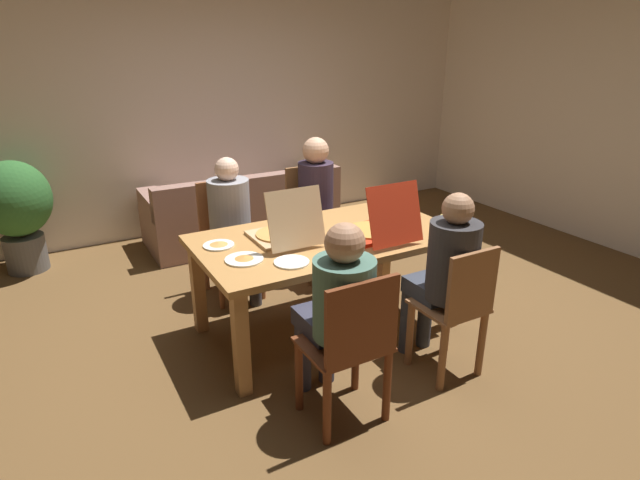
% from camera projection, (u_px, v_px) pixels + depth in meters
% --- Properties ---
extents(ground_plane, '(20.00, 20.00, 0.00)m').
position_uv_depth(ground_plane, '(326.00, 327.00, 3.92)').
color(ground_plane, brown).
extents(back_wall, '(6.88, 0.12, 2.77)m').
position_uv_depth(back_wall, '(203.00, 103.00, 5.63)').
color(back_wall, silver).
rests_on(back_wall, ground).
extents(side_wall_right, '(0.12, 4.62, 2.77)m').
position_uv_depth(side_wall_right, '(563.00, 103.00, 5.66)').
color(side_wall_right, silver).
rests_on(side_wall_right, ground).
extents(dining_table, '(1.83, 1.03, 0.74)m').
position_uv_depth(dining_table, '(327.00, 247.00, 3.69)').
color(dining_table, '#B27B40').
rests_on(dining_table, ground).
extents(chair_0, '(0.45, 0.39, 0.92)m').
position_uv_depth(chair_0, '(351.00, 347.00, 2.77)').
color(chair_0, brown).
rests_on(chair_0, ground).
extents(person_0, '(0.34, 0.54, 1.17)m').
position_uv_depth(person_0, '(338.00, 303.00, 2.82)').
color(person_0, '#343344').
rests_on(person_0, ground).
extents(chair_1, '(0.39, 0.45, 0.97)m').
position_uv_depth(chair_1, '(311.00, 218.00, 4.72)').
color(chair_1, '#8D5E36').
rests_on(chair_1, ground).
extents(person_1, '(0.31, 0.51, 1.26)m').
position_uv_depth(person_1, '(319.00, 198.00, 4.52)').
color(person_1, '#432E3E').
rests_on(person_1, ground).
extents(chair_2, '(0.42, 0.46, 0.95)m').
position_uv_depth(chair_2, '(227.00, 235.00, 4.33)').
color(chair_2, '#9A5934').
rests_on(chair_2, ground).
extents(person_2, '(0.33, 0.49, 1.18)m').
position_uv_depth(person_2, '(232.00, 218.00, 4.15)').
color(person_2, '#414045').
rests_on(person_2, ground).
extents(chair_3, '(0.39, 0.38, 0.90)m').
position_uv_depth(chair_3, '(456.00, 310.00, 3.20)').
color(chair_3, brown).
rests_on(chair_3, ground).
extents(person_3, '(0.31, 0.50, 1.20)m').
position_uv_depth(person_3, '(445.00, 268.00, 3.22)').
color(person_3, '#383D4A').
rests_on(person_3, ground).
extents(pizza_box_0, '(0.39, 0.49, 0.40)m').
position_uv_depth(pizza_box_0, '(283.00, 233.00, 3.55)').
color(pizza_box_0, tan).
rests_on(pizza_box_0, dining_table).
extents(pizza_box_1, '(0.41, 0.52, 0.42)m').
position_uv_depth(pizza_box_1, '(375.00, 229.00, 3.62)').
color(pizza_box_1, red).
rests_on(pizza_box_1, dining_table).
extents(plate_0, '(0.22, 0.22, 0.01)m').
position_uv_depth(plate_0, '(292.00, 262.00, 3.20)').
color(plate_0, white).
rests_on(plate_0, dining_table).
extents(plate_1, '(0.23, 0.23, 0.01)m').
position_uv_depth(plate_1, '(392.00, 214.00, 4.08)').
color(plate_1, white).
rests_on(plate_1, dining_table).
extents(plate_2, '(0.21, 0.21, 0.03)m').
position_uv_depth(plate_2, '(219.00, 245.00, 3.46)').
color(plate_2, white).
rests_on(plate_2, dining_table).
extents(plate_3, '(0.24, 0.24, 0.03)m').
position_uv_depth(plate_3, '(244.00, 259.00, 3.24)').
color(plate_3, white).
rests_on(plate_3, dining_table).
extents(drinking_glass_0, '(0.07, 0.07, 0.10)m').
position_uv_depth(drinking_glass_0, '(305.00, 213.00, 3.97)').
color(drinking_glass_0, silver).
rests_on(drinking_glass_0, dining_table).
extents(drinking_glass_1, '(0.06, 0.06, 0.11)m').
position_uv_depth(drinking_glass_1, '(393.00, 200.00, 4.29)').
color(drinking_glass_1, silver).
rests_on(drinking_glass_1, dining_table).
extents(drinking_glass_2, '(0.06, 0.06, 0.15)m').
position_uv_depth(drinking_glass_2, '(444.00, 225.00, 3.63)').
color(drinking_glass_2, '#E3C259').
rests_on(drinking_glass_2, dining_table).
extents(couch, '(1.99, 0.84, 0.76)m').
position_uv_depth(couch, '(243.00, 214.00, 5.57)').
color(couch, '#936B5E').
rests_on(couch, ground).
extents(potted_plant, '(0.63, 0.63, 1.04)m').
position_uv_depth(potted_plant, '(16.00, 207.00, 4.68)').
color(potted_plant, '#5A5855').
rests_on(potted_plant, ground).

